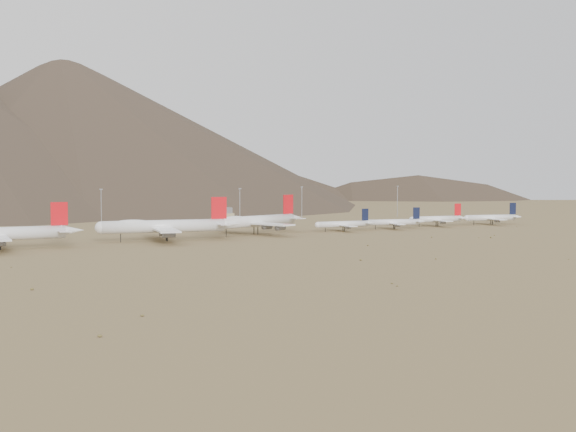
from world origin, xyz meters
TOP-DOWN VIEW (x-y plane):
  - ground at (0.00, 0.00)m, footprint 3000.00×3000.00m
  - widebody_centre at (-55.50, 25.71)m, footprint 75.67×59.57m
  - widebody_east at (5.49, 37.37)m, footprint 74.31×58.66m
  - narrowbody_a at (63.70, 28.14)m, footprint 41.27×30.00m
  - narrowbody_b at (101.39, 24.65)m, footprint 40.36×30.04m
  - narrowbody_c at (142.86, 28.96)m, footprint 45.48×33.18m
  - narrowbody_d at (186.28, 20.01)m, footprint 44.72×33.09m
  - control_tower at (30.00, 120.00)m, footprint 8.00×8.00m
  - mast_west at (-54.19, 135.10)m, footprint 2.00×0.60m
  - mast_centre at (32.94, 106.07)m, footprint 2.00×0.60m
  - mast_east at (107.91, 142.64)m, footprint 2.00×0.60m
  - mast_far_east at (191.39, 125.93)m, footprint 2.00×0.60m
  - desert_scrub at (-6.61, -92.11)m, footprint 426.62×177.32m

SIDE VIEW (x-z plane):
  - ground at x=0.00m, z-range 0.00..0.00m
  - desert_scrub at x=-6.61m, z-range -0.13..0.71m
  - narrowbody_a at x=63.70m, z-range -2.40..11.28m
  - narrowbody_b at x=101.39m, z-range -2.42..11.38m
  - narrowbody_c at x=142.86m, z-range -2.65..12.46m
  - narrowbody_d at x=186.28m, z-range -2.65..12.47m
  - control_tower at x=30.00m, z-range -0.68..11.32m
  - widebody_east at x=5.49m, z-range -3.50..19.06m
  - widebody_centre at x=-55.50m, z-range -3.55..19.33m
  - mast_west at x=-54.19m, z-range 1.35..27.05m
  - mast_centre at x=32.94m, z-range 1.35..27.05m
  - mast_east at x=107.91m, z-range 1.35..27.05m
  - mast_far_east at x=191.39m, z-range 1.35..27.05m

